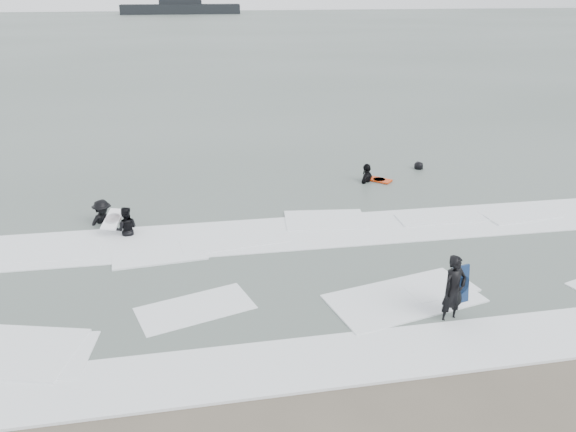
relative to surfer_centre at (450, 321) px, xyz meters
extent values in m
plane|color=brown|center=(-3.20, -0.46, 0.00)|extent=(320.00, 320.00, 0.00)
plane|color=#47544C|center=(-3.20, 79.54, 0.06)|extent=(320.00, 320.00, 0.00)
imported|color=black|center=(0.00, 0.00, 0.00)|extent=(0.74, 0.59, 1.76)
imported|color=black|center=(-8.16, 6.36, 0.00)|extent=(0.75, 0.59, 1.54)
imported|color=black|center=(-9.04, 7.46, 0.00)|extent=(1.24, 1.24, 1.72)
imported|color=black|center=(0.99, 10.15, 0.00)|extent=(1.08, 1.19, 1.94)
imported|color=black|center=(3.68, 11.31, 0.00)|extent=(0.79, 0.56, 1.53)
cube|color=white|center=(-3.20, -1.06, 0.03)|extent=(30.03, 2.32, 0.07)
cube|color=white|center=(-3.20, 5.54, 0.04)|extent=(30.00, 2.60, 0.09)
cube|color=black|center=(-7.59, 142.73, 1.22)|extent=(29.58, 5.28, 2.32)
cube|color=black|center=(-7.59, 142.73, 3.23)|extent=(10.56, 3.17, 1.69)
camera|label=1|loc=(-5.76, -10.71, 7.56)|focal=35.00mm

